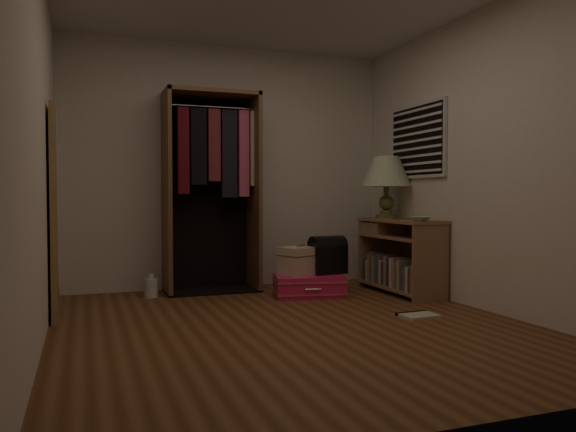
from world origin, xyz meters
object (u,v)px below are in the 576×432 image
at_px(console_bookshelf, 398,254).
at_px(white_jug, 151,287).
at_px(train_case, 301,260).
at_px(open_wardrobe, 213,173).
at_px(pink_suitcase, 309,285).
at_px(black_bag, 327,254).
at_px(floor_mirror, 56,213).
at_px(table_lamp, 386,173).

xyz_separation_m(console_bookshelf, white_jug, (-2.42, 0.55, -0.29)).
xyz_separation_m(train_case, white_jug, (-1.41, 0.40, -0.25)).
xyz_separation_m(open_wardrobe, pink_suitcase, (0.82, -0.63, -1.12)).
bearing_deg(pink_suitcase, black_bag, 20.62).
distance_m(console_bookshelf, white_jug, 2.49).
bearing_deg(white_jug, floor_mirror, -143.87).
distance_m(floor_mirror, white_jug, 1.27).
xyz_separation_m(console_bookshelf, floor_mirror, (-3.24, -0.05, 0.46)).
bearing_deg(white_jug, train_case, -15.84).
bearing_deg(floor_mirror, open_wardrobe, 27.62).
relative_size(open_wardrobe, black_bag, 5.41).
bearing_deg(pink_suitcase, table_lamp, 21.32).
distance_m(console_bookshelf, train_case, 1.02).
height_order(table_lamp, white_jug, table_lamp).
distance_m(floor_mirror, table_lamp, 3.28).
bearing_deg(pink_suitcase, open_wardrobe, 154.92).
relative_size(console_bookshelf, floor_mirror, 0.66).
relative_size(floor_mirror, white_jug, 7.49).
height_order(train_case, table_lamp, table_lamp).
distance_m(train_case, white_jug, 1.49).
distance_m(pink_suitcase, black_bag, 0.37).
relative_size(pink_suitcase, train_case, 1.59).
relative_size(console_bookshelf, black_bag, 2.95).
bearing_deg(train_case, white_jug, 141.27).
height_order(open_wardrobe, train_case, open_wardrobe).
bearing_deg(train_case, console_bookshelf, -31.58).
xyz_separation_m(pink_suitcase, black_bag, (0.21, 0.03, 0.30)).
relative_size(pink_suitcase, black_bag, 2.04).
bearing_deg(pink_suitcase, train_case, 150.09).
xyz_separation_m(floor_mirror, pink_suitcase, (2.29, 0.15, -0.75)).
bearing_deg(console_bookshelf, open_wardrobe, 157.62).
relative_size(open_wardrobe, train_case, 4.22).
bearing_deg(white_jug, pink_suitcase, -17.18).
relative_size(open_wardrobe, floor_mirror, 1.21).
xyz_separation_m(pink_suitcase, train_case, (-0.06, 0.05, 0.24)).
bearing_deg(black_bag, pink_suitcase, -178.72).
distance_m(black_bag, table_lamp, 1.11).
distance_m(open_wardrobe, train_case, 1.29).
xyz_separation_m(console_bookshelf, table_lamp, (0.01, 0.25, 0.84)).
bearing_deg(black_bag, table_lamp, 2.19).
bearing_deg(train_case, table_lamp, -17.49).
bearing_deg(white_jug, console_bookshelf, -12.92).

